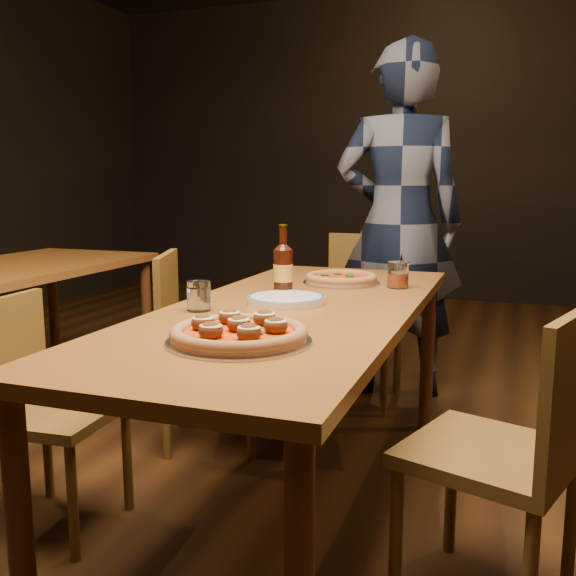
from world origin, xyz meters
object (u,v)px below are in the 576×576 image
(chair_main_e, at_px, (489,451))
(chair_end, at_px, (358,317))
(chair_main_nw, at_px, (55,411))
(pizza_margherita, at_px, (341,279))
(pizza_meatball, at_px, (239,333))
(plate_stack, at_px, (286,300))
(chair_main_sw, at_px, (212,345))
(diner, at_px, (399,223))
(table_main, at_px, (293,327))
(beer_bottle, at_px, (283,271))
(water_glass, at_px, (199,296))
(amber_glass, at_px, (398,275))

(chair_main_e, distance_m, chair_end, 1.68)
(chair_main_nw, bearing_deg, pizza_margherita, -43.82)
(pizza_margherita, bearing_deg, pizza_meatball, -89.85)
(pizza_meatball, bearing_deg, pizza_margherita, 90.15)
(pizza_meatball, bearing_deg, plate_stack, 96.97)
(chair_main_nw, bearing_deg, chair_main_sw, -15.81)
(diner, bearing_deg, table_main, 73.66)
(beer_bottle, bearing_deg, pizza_margherita, 70.05)
(chair_main_e, height_order, water_glass, chair_main_e)
(pizza_margherita, bearing_deg, amber_glass, -8.10)
(pizza_margherita, bearing_deg, chair_main_nw, -129.85)
(chair_main_sw, height_order, chair_end, chair_end)
(pizza_margherita, relative_size, plate_stack, 1.19)
(amber_glass, bearing_deg, plate_stack, -123.78)
(water_glass, bearing_deg, chair_end, 81.88)
(chair_main_nw, relative_size, pizza_margherita, 2.59)
(plate_stack, bearing_deg, chair_end, 91.23)
(plate_stack, bearing_deg, amber_glass, 56.22)
(pizza_meatball, bearing_deg, amber_glass, 76.76)
(chair_main_sw, bearing_deg, plate_stack, -150.22)
(chair_main_e, distance_m, pizza_margherita, 1.09)
(chair_main_sw, height_order, plate_stack, chair_main_sw)
(chair_main_e, bearing_deg, diner, -143.56)
(pizza_meatball, xyz_separation_m, beer_bottle, (-0.13, 0.70, 0.07))
(diner, bearing_deg, chair_main_sw, 44.71)
(plate_stack, bearing_deg, diner, 84.41)
(table_main, height_order, pizza_margherita, pizza_margherita)
(plate_stack, bearing_deg, water_glass, -136.26)
(chair_main_e, bearing_deg, pizza_margherita, -123.66)
(beer_bottle, bearing_deg, diner, 81.05)
(beer_bottle, height_order, amber_glass, beer_bottle)
(beer_bottle, height_order, water_glass, beer_bottle)
(chair_main_e, height_order, amber_glass, chair_main_e)
(plate_stack, height_order, water_glass, water_glass)
(table_main, relative_size, chair_main_sw, 2.22)
(chair_end, bearing_deg, water_glass, -97.69)
(chair_main_nw, height_order, chair_main_sw, chair_main_sw)
(table_main, relative_size, chair_main_nw, 2.42)
(chair_main_nw, bearing_deg, beer_bottle, -52.84)
(water_glass, bearing_deg, pizza_meatball, -49.27)
(plate_stack, bearing_deg, table_main, -45.57)
(beer_bottle, bearing_deg, chair_main_nw, -138.88)
(water_glass, xyz_separation_m, amber_glass, (0.53, 0.68, 0.00))
(diner, bearing_deg, plate_stack, 72.03)
(water_glass, bearing_deg, table_main, 33.88)
(chair_main_e, distance_m, plate_stack, 0.84)
(diner, bearing_deg, beer_bottle, 68.67)
(table_main, distance_m, pizza_margherita, 0.54)
(chair_end, xyz_separation_m, pizza_margherita, (0.09, -0.69, 0.31))
(chair_main_e, height_order, plate_stack, chair_main_e)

